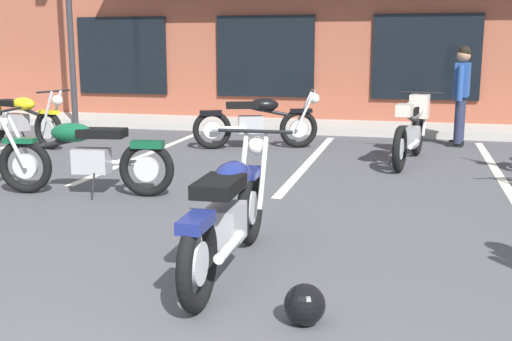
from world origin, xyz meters
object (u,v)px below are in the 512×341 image
object	(u,v)px
motorcycle_silver_naked	(257,121)
helmet_on_pavement	(305,305)
motorcycle_foreground_classic	(229,212)
person_in_black_shirt	(462,90)
motorcycle_black_cruiser	(83,155)
motorcycle_orange_scrambler	(411,126)
motorcycle_red_sportbike	(20,119)

from	to	relation	value
motorcycle_silver_naked	helmet_on_pavement	xyz separation A→B (m)	(1.90, -6.43, -0.33)
motorcycle_foreground_classic	person_in_black_shirt	world-z (taller)	person_in_black_shirt
person_in_black_shirt	motorcycle_black_cruiser	bearing A→B (deg)	-133.01
motorcycle_black_cruiser	motorcycle_orange_scrambler	distance (m)	4.71
motorcycle_silver_naked	motorcycle_black_cruiser	bearing A→B (deg)	-107.22
motorcycle_foreground_classic	motorcycle_silver_naked	world-z (taller)	same
motorcycle_red_sportbike	motorcycle_silver_naked	distance (m)	4.03
motorcycle_silver_naked	person_in_black_shirt	xyz separation A→B (m)	(3.27, 1.05, 0.49)
motorcycle_black_cruiser	motorcycle_silver_naked	bearing A→B (deg)	72.78
motorcycle_black_cruiser	motorcycle_orange_scrambler	world-z (taller)	same
motorcycle_foreground_classic	motorcycle_red_sportbike	xyz separation A→B (m)	(-5.15, 4.94, 0.00)
helmet_on_pavement	motorcycle_black_cruiser	bearing A→B (deg)	137.65
motorcycle_red_sportbike	person_in_black_shirt	distance (m)	7.46
motorcycle_orange_scrambler	person_in_black_shirt	distance (m)	1.93
motorcycle_red_sportbike	motorcycle_orange_scrambler	size ratio (longest dim) A/B	0.97
motorcycle_red_sportbike	person_in_black_shirt	bearing A→B (deg)	13.70
motorcycle_black_cruiser	person_in_black_shirt	bearing A→B (deg)	46.99
motorcycle_foreground_classic	motorcycle_silver_naked	size ratio (longest dim) A/B	1.04
motorcycle_black_cruiser	motorcycle_orange_scrambler	xyz separation A→B (m)	(3.62, 3.01, 0.07)
motorcycle_foreground_classic	helmet_on_pavement	bearing A→B (deg)	-47.57
motorcycle_black_cruiser	helmet_on_pavement	world-z (taller)	motorcycle_black_cruiser
motorcycle_foreground_classic	person_in_black_shirt	distance (m)	7.04
motorcycle_silver_naked	motorcycle_orange_scrambler	bearing A→B (deg)	-14.80
motorcycle_foreground_classic	motorcycle_orange_scrambler	bearing A→B (deg)	75.43
person_in_black_shirt	motorcycle_silver_naked	bearing A→B (deg)	-162.11
motorcycle_silver_naked	motorcycle_orange_scrambler	distance (m)	2.57
motorcycle_red_sportbike	motorcycle_silver_naked	xyz separation A→B (m)	(3.96, 0.71, 0.00)
motorcycle_black_cruiser	motorcycle_silver_naked	distance (m)	3.84
motorcycle_red_sportbike	helmet_on_pavement	bearing A→B (deg)	-44.32
helmet_on_pavement	motorcycle_silver_naked	bearing A→B (deg)	106.44
motorcycle_orange_scrambler	motorcycle_black_cruiser	bearing A→B (deg)	-140.23
motorcycle_foreground_classic	person_in_black_shirt	size ratio (longest dim) A/B	1.26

